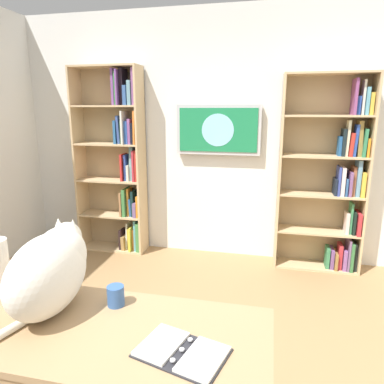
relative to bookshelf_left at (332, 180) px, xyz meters
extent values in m
cube|color=silver|center=(1.27, -0.17, 0.40)|extent=(4.52, 0.06, 2.70)
cube|color=tan|center=(-0.31, 0.02, 0.05)|extent=(0.02, 0.28, 1.99)
cube|color=tan|center=(0.52, 0.02, 0.05)|extent=(0.02, 0.28, 1.99)
cube|color=tan|center=(0.11, -0.11, 0.05)|extent=(0.86, 0.01, 1.99)
cube|color=tan|center=(0.11, 0.02, -0.94)|extent=(0.81, 0.27, 0.02)
cube|color=tan|center=(0.11, 0.02, -0.54)|extent=(0.81, 0.27, 0.02)
cube|color=tan|center=(0.11, 0.02, -0.15)|extent=(0.81, 0.27, 0.02)
cube|color=tan|center=(0.11, 0.02, 0.25)|extent=(0.81, 0.27, 0.02)
cube|color=tan|center=(0.11, 0.02, 0.64)|extent=(0.81, 0.27, 0.02)
cube|color=tan|center=(0.11, 0.02, 1.04)|extent=(0.81, 0.27, 0.02)
cube|color=black|center=(-0.27, 0.02, -0.78)|extent=(0.05, 0.20, 0.30)
cube|color=#37713E|center=(-0.24, 0.04, -0.78)|extent=(0.03, 0.22, 0.30)
cube|color=slate|center=(-0.21, 0.02, -0.76)|extent=(0.02, 0.24, 0.33)
cube|color=#83538F|center=(-0.18, 0.04, -0.82)|extent=(0.04, 0.18, 0.22)
cube|color=#B02C33|center=(-0.14, 0.03, -0.80)|extent=(0.04, 0.16, 0.26)
cube|color=olive|center=(-0.10, 0.04, -0.84)|extent=(0.03, 0.22, 0.18)
cube|color=#704980|center=(-0.06, 0.02, -0.83)|extent=(0.04, 0.20, 0.20)
cube|color=#377D4F|center=(-0.01, 0.03, -0.82)|extent=(0.04, 0.16, 0.22)
cube|color=red|center=(-0.27, 0.04, -0.42)|extent=(0.03, 0.23, 0.23)
cube|color=black|center=(-0.23, 0.03, -0.41)|extent=(0.02, 0.20, 0.24)
cube|color=#398252|center=(-0.20, 0.03, -0.37)|extent=(0.02, 0.15, 0.32)
cube|color=beige|center=(-0.17, 0.03, -0.42)|extent=(0.03, 0.15, 0.21)
cube|color=gold|center=(-0.27, 0.02, -0.01)|extent=(0.04, 0.23, 0.25)
cube|color=#6491AC|center=(-0.23, 0.03, 0.04)|extent=(0.04, 0.18, 0.36)
cube|color=#A35E3D|center=(-0.19, 0.01, 0.01)|extent=(0.03, 0.16, 0.29)
cube|color=#734C7F|center=(-0.16, 0.04, -0.01)|extent=(0.03, 0.19, 0.24)
cube|color=#2E5489|center=(-0.13, 0.02, -0.05)|extent=(0.02, 0.20, 0.18)
cube|color=silver|center=(-0.09, 0.01, 0.00)|extent=(0.04, 0.22, 0.28)
cube|color=#344493|center=(-0.05, 0.03, 0.01)|extent=(0.02, 0.20, 0.29)
cube|color=black|center=(-0.03, 0.03, -0.06)|extent=(0.02, 0.19, 0.16)
cube|color=orange|center=(-0.28, 0.03, 0.35)|extent=(0.02, 0.20, 0.18)
cube|color=#307A50|center=(-0.25, 0.03, 0.39)|extent=(0.04, 0.20, 0.27)
cube|color=olive|center=(-0.21, 0.02, 0.43)|extent=(0.05, 0.15, 0.34)
cube|color=#27459A|center=(-0.17, 0.04, 0.41)|extent=(0.04, 0.13, 0.31)
cube|color=#B12D24|center=(-0.13, 0.02, 0.37)|extent=(0.04, 0.18, 0.23)
cube|color=beige|center=(-0.10, 0.03, 0.43)|extent=(0.03, 0.12, 0.35)
cube|color=black|center=(-0.06, 0.02, 0.39)|extent=(0.03, 0.17, 0.26)
cube|color=#22538A|center=(-0.03, 0.03, 0.35)|extent=(0.03, 0.13, 0.19)
cube|color=gold|center=(-0.27, 0.04, 0.76)|extent=(0.04, 0.13, 0.21)
cube|color=#5A9EB2|center=(-0.23, 0.03, 0.78)|extent=(0.03, 0.16, 0.25)
cube|color=beige|center=(-0.20, 0.03, 0.81)|extent=(0.02, 0.13, 0.32)
cube|color=#27459B|center=(-0.16, 0.02, 0.74)|extent=(0.03, 0.12, 0.17)
cube|color=#844378|center=(-0.13, 0.02, 0.82)|extent=(0.03, 0.21, 0.33)
cube|color=tan|center=(2.04, 0.02, 0.11)|extent=(0.02, 0.28, 2.11)
cube|color=tan|center=(2.81, 0.02, 0.11)|extent=(0.02, 0.28, 2.11)
cube|color=tan|center=(2.42, -0.11, 0.11)|extent=(0.79, 0.01, 2.11)
cube|color=tan|center=(2.42, 0.02, -0.94)|extent=(0.74, 0.27, 0.02)
cube|color=tan|center=(2.42, 0.02, -0.52)|extent=(0.74, 0.27, 0.02)
cube|color=tan|center=(2.42, 0.02, -0.10)|extent=(0.74, 0.27, 0.02)
cube|color=tan|center=(2.42, 0.02, 0.32)|extent=(0.74, 0.27, 0.02)
cube|color=tan|center=(2.42, 0.02, 0.74)|extent=(0.74, 0.27, 0.02)
cube|color=tan|center=(2.42, 0.02, 1.16)|extent=(0.74, 0.27, 0.02)
cube|color=#438342|center=(2.08, 0.04, -0.75)|extent=(0.04, 0.20, 0.35)
cube|color=#5DA4B3|center=(2.12, 0.02, -0.74)|extent=(0.02, 0.20, 0.37)
cube|color=orange|center=(2.15, 0.01, -0.80)|extent=(0.02, 0.16, 0.25)
cube|color=gold|center=(2.18, 0.03, -0.78)|extent=(0.03, 0.24, 0.29)
cube|color=gold|center=(2.21, 0.04, -0.80)|extent=(0.04, 0.13, 0.26)
cube|color=beige|center=(2.24, 0.02, -0.76)|extent=(0.04, 0.12, 0.33)
cube|color=olive|center=(2.28, 0.03, -0.85)|extent=(0.05, 0.18, 0.16)
cube|color=black|center=(2.32, 0.03, -0.81)|extent=(0.03, 0.15, 0.23)
cube|color=orange|center=(2.07, 0.03, -0.38)|extent=(0.02, 0.22, 0.25)
cube|color=slate|center=(2.11, 0.03, -0.42)|extent=(0.04, 0.23, 0.17)
cube|color=#122B2B|center=(2.15, 0.02, -0.36)|extent=(0.03, 0.17, 0.30)
cube|color=#295794|center=(2.18, 0.01, -0.41)|extent=(0.03, 0.17, 0.20)
cube|color=orange|center=(2.20, 0.03, -0.35)|extent=(0.02, 0.13, 0.32)
cube|color=#3F7B3E|center=(2.24, 0.01, -0.35)|extent=(0.04, 0.23, 0.32)
cube|color=#A26F46|center=(2.28, 0.04, -0.37)|extent=(0.02, 0.19, 0.28)
cube|color=#AF2923|center=(2.08, 0.04, 0.08)|extent=(0.03, 0.15, 0.35)
cube|color=#B12D3A|center=(2.11, 0.03, 0.08)|extent=(0.02, 0.20, 0.35)
cube|color=#71A4AA|center=(2.15, 0.02, 0.10)|extent=(0.05, 0.13, 0.38)
cube|color=beige|center=(2.19, 0.02, 0.00)|extent=(0.03, 0.18, 0.18)
cube|color=#2B418C|center=(2.22, 0.02, 0.06)|extent=(0.03, 0.15, 0.30)
cube|color=red|center=(2.25, 0.03, 0.06)|extent=(0.02, 0.19, 0.30)
cube|color=orange|center=(2.07, 0.03, 0.51)|extent=(0.02, 0.23, 0.36)
cube|color=black|center=(2.10, 0.03, 0.44)|extent=(0.03, 0.22, 0.23)
cube|color=#854E8D|center=(2.14, 0.02, 0.47)|extent=(0.03, 0.20, 0.27)
cube|color=#2A4F9F|center=(2.18, 0.01, 0.45)|extent=(0.04, 0.21, 0.25)
cube|color=silver|center=(2.21, 0.04, 0.51)|extent=(0.02, 0.23, 0.36)
cube|color=#36703E|center=(2.24, 0.02, 0.45)|extent=(0.04, 0.12, 0.25)
cube|color=#364D8B|center=(2.28, 0.04, 0.48)|extent=(0.04, 0.14, 0.31)
cube|color=#265789|center=(2.31, 0.04, 0.46)|extent=(0.03, 0.15, 0.25)
cube|color=#824E83|center=(2.08, 0.03, 0.94)|extent=(0.03, 0.20, 0.38)
cube|color=#628E9E|center=(2.12, 0.03, 0.87)|extent=(0.04, 0.22, 0.25)
cube|color=#32558E|center=(2.17, 0.03, 0.85)|extent=(0.04, 0.22, 0.21)
cube|color=black|center=(2.22, 0.02, 0.94)|extent=(0.04, 0.16, 0.38)
cube|color=#76468F|center=(2.25, 0.03, 0.93)|extent=(0.02, 0.24, 0.37)
cube|color=#35803F|center=(2.28, 0.03, 0.92)|extent=(0.03, 0.17, 0.35)
cube|color=#79488D|center=(2.32, 0.01, 0.94)|extent=(0.03, 0.19, 0.38)
cube|color=#B7B7BC|center=(1.19, -0.09, 0.49)|extent=(0.91, 0.06, 0.53)
cube|color=#1E7F4C|center=(1.19, -0.05, 0.49)|extent=(0.84, 0.01, 0.46)
cylinder|color=#8CCCEA|center=(1.19, -0.05, 0.49)|extent=(0.35, 0.00, 0.35)
cube|color=#A37F56|center=(1.35, 2.54, -0.20)|extent=(1.55, 0.62, 0.03)
ellipsoid|color=silver|center=(1.56, 2.48, -0.01)|extent=(0.26, 0.48, 0.36)
ellipsoid|color=silver|center=(1.56, 2.37, 0.04)|extent=(0.22, 0.27, 0.27)
sphere|color=silver|center=(1.56, 2.31, 0.11)|extent=(0.14, 0.14, 0.14)
cone|color=silver|center=(1.52, 2.31, 0.16)|extent=(0.06, 0.06, 0.08)
cone|color=silver|center=(1.60, 2.31, 0.16)|extent=(0.06, 0.06, 0.08)
cone|color=beige|center=(1.52, 2.32, 0.16)|extent=(0.03, 0.03, 0.05)
cone|color=beige|center=(1.60, 2.32, 0.16)|extent=(0.03, 0.03, 0.05)
cylinder|color=silver|center=(1.64, 2.69, -0.17)|extent=(0.13, 0.34, 0.04)
cube|color=#26262B|center=(0.82, 2.65, -0.19)|extent=(0.20, 0.25, 0.01)
cube|color=#26262B|center=(1.00, 2.60, -0.19)|extent=(0.20, 0.25, 0.01)
cube|color=#26262B|center=(0.91, 2.62, -0.19)|extent=(0.09, 0.22, 0.01)
cube|color=white|center=(0.82, 2.65, -0.18)|extent=(0.19, 0.24, 0.01)
cube|color=white|center=(1.00, 2.60, -0.18)|extent=(0.19, 0.24, 0.01)
cylinder|color=silver|center=(0.93, 2.69, -0.17)|extent=(0.02, 0.02, 0.01)
cylinder|color=silver|center=(0.91, 2.62, -0.17)|extent=(0.02, 0.02, 0.01)
cylinder|color=silver|center=(0.89, 2.56, -0.17)|extent=(0.02, 0.02, 0.01)
cylinder|color=#335999|center=(1.29, 2.36, -0.14)|extent=(0.08, 0.08, 0.10)
camera|label=1|loc=(0.62, 3.74, 0.71)|focal=32.97mm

